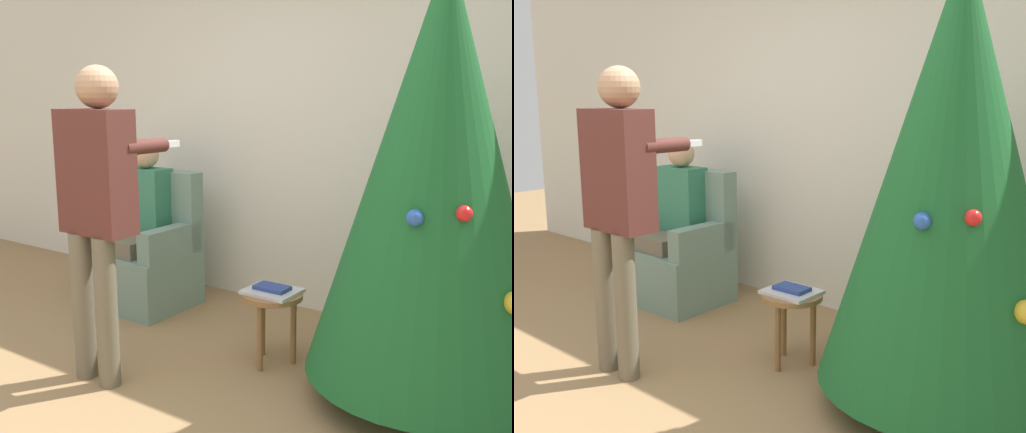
# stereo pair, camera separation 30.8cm
# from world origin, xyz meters

# --- Properties ---
(wall_back) EXTENTS (8.00, 0.06, 2.70)m
(wall_back) POSITION_xyz_m (0.00, 2.23, 1.35)
(wall_back) COLOR silver
(wall_back) RESTS_ON ground_plane
(christmas_tree) EXTENTS (1.26, 1.26, 2.25)m
(christmas_tree) POSITION_xyz_m (1.29, 1.36, 1.20)
(christmas_tree) COLOR brown
(christmas_tree) RESTS_ON ground_plane
(armchair) EXTENTS (0.75, 0.62, 1.01)m
(armchair) POSITION_xyz_m (-0.99, 1.62, 0.35)
(armchair) COLOR gray
(armchair) RESTS_ON ground_plane
(person_seated) EXTENTS (0.36, 0.46, 1.24)m
(person_seated) POSITION_xyz_m (-0.99, 1.59, 0.67)
(person_seated) COLOR #6B604C
(person_seated) RESTS_ON ground_plane
(person_standing) EXTENTS (0.44, 0.57, 1.73)m
(person_standing) POSITION_xyz_m (-0.29, 0.59, 1.04)
(person_standing) COLOR #6B604C
(person_standing) RESTS_ON ground_plane
(side_stool) EXTENTS (0.36, 0.36, 0.44)m
(side_stool) POSITION_xyz_m (0.39, 1.27, 0.36)
(side_stool) COLOR olive
(side_stool) RESTS_ON ground_plane
(laptop) EXTENTS (0.30, 0.26, 0.02)m
(laptop) POSITION_xyz_m (0.39, 1.27, 0.45)
(laptop) COLOR silver
(laptop) RESTS_ON side_stool
(book) EXTENTS (0.20, 0.12, 0.02)m
(book) POSITION_xyz_m (0.39, 1.27, 0.47)
(book) COLOR navy
(book) RESTS_ON laptop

